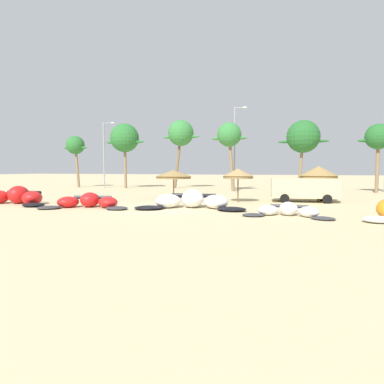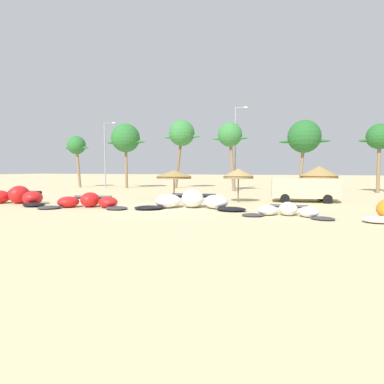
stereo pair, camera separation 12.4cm
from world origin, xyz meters
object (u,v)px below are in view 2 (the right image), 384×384
object	(u,v)px
beach_umbrella_near_palms	(319,172)
palm_center_left	(230,136)
beach_umbrella_middle	(238,174)
palm_leftmost	(77,146)
kite_left	(88,202)
palm_left	(126,138)
kite_far_left	(15,197)
kite_center	(288,211)
parked_van	(303,188)
palm_right_of_gap	(380,138)
lamppost_west	(106,151)
palm_center_right	(304,137)
beach_umbrella_near_van	(174,174)
palm_left_of_gap	(182,134)
lamppost_west_center	(236,144)
kite_left_of_center	(192,201)

from	to	relation	value
beach_umbrella_near_palms	palm_center_left	bearing A→B (deg)	134.93
beach_umbrella_middle	palm_leftmost	distance (m)	29.14
kite_left	palm_left	world-z (taller)	palm_left
palm_left	palm_center_left	distance (m)	14.60
kite_far_left	kite_center	distance (m)	19.22
parked_van	palm_right_of_gap	distance (m)	15.52
kite_far_left	palm_leftmost	distance (m)	23.31
lamppost_west	kite_far_left	bearing A→B (deg)	-75.53
kite_center	lamppost_west	distance (m)	32.16
beach_umbrella_middle	palm_leftmost	xyz separation A→B (m)	(-25.37, 13.89, 3.58)
palm_left	beach_umbrella_middle	bearing A→B (deg)	-38.52
kite_far_left	palm_center_right	bearing A→B (deg)	48.97
beach_umbrella_near_palms	palm_left	world-z (taller)	palm_left
kite_center	lamppost_west	bearing A→B (deg)	140.09
beach_umbrella_near_van	palm_center_right	size ratio (longest dim) A/B	0.38
palm_left_of_gap	palm_center_right	distance (m)	15.50
kite_center	palm_leftmost	distance (m)	36.26
beach_umbrella_near_van	palm_left	xyz separation A→B (m)	(-11.76, 12.50, 4.56)
kite_center	lamppost_west_center	xyz separation A→B (m)	(-6.96, 22.35, 5.36)
beach_umbrella_middle	kite_center	bearing A→B (deg)	-59.95
kite_far_left	kite_left_of_center	size ratio (longest dim) A/B	0.95
kite_far_left	palm_center_right	world-z (taller)	palm_center_right
parked_van	beach_umbrella_middle	bearing A→B (deg)	-160.11
kite_left_of_center	lamppost_west	bearing A→B (deg)	134.57
parked_van	beach_umbrella_near_van	bearing A→B (deg)	-179.30
beach_umbrella_near_palms	kite_left_of_center	bearing A→B (deg)	-134.98
palm_center_right	lamppost_west	xyz separation A→B (m)	(-25.46, -3.20, -1.46)
lamppost_west	lamppost_west_center	bearing A→B (deg)	6.35
kite_center	beach_umbrella_near_van	size ratio (longest dim) A/B	1.57
kite_center	palm_leftmost	size ratio (longest dim) A/B	0.69
beach_umbrella_middle	lamppost_west_center	distance (m)	16.25
palm_left	kite_left_of_center	bearing A→B (deg)	-50.79
kite_left_of_center	beach_umbrella_near_palms	bearing A→B (deg)	45.02
palm_left	palm_center_left	bearing A→B (deg)	-6.36
parked_van	palm_leftmost	bearing A→B (deg)	158.03
kite_center	palm_center_right	distance (m)	24.42
palm_right_of_gap	beach_umbrella_middle	bearing A→B (deg)	-131.25
palm_center_right	palm_right_of_gap	world-z (taller)	palm_center_right
palm_leftmost	lamppost_west_center	size ratio (longest dim) A/B	0.70
lamppost_west_center	palm_leftmost	bearing A→B (deg)	-175.65
parked_van	lamppost_west_center	xyz separation A→B (m)	(-7.82, 13.86, 4.56)
kite_left	lamppost_west	xyz separation A→B (m)	(-11.64, 20.38, 4.58)
palm_left	beach_umbrella_near_van	bearing A→B (deg)	-46.74
kite_left_of_center	palm_left_of_gap	distance (m)	23.71
parked_van	kite_left	bearing A→B (deg)	-148.15
kite_far_left	palm_right_of_gap	xyz separation A→B (m)	(27.83, 20.74, 5.39)
parked_van	palm_center_right	world-z (taller)	palm_center_right
kite_left	beach_umbrella_near_palms	xyz separation A→B (m)	(14.86, 9.98, 1.94)
palm_center_right	lamppost_west	size ratio (longest dim) A/B	0.95
kite_left_of_center	lamppost_west_center	distance (m)	21.19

